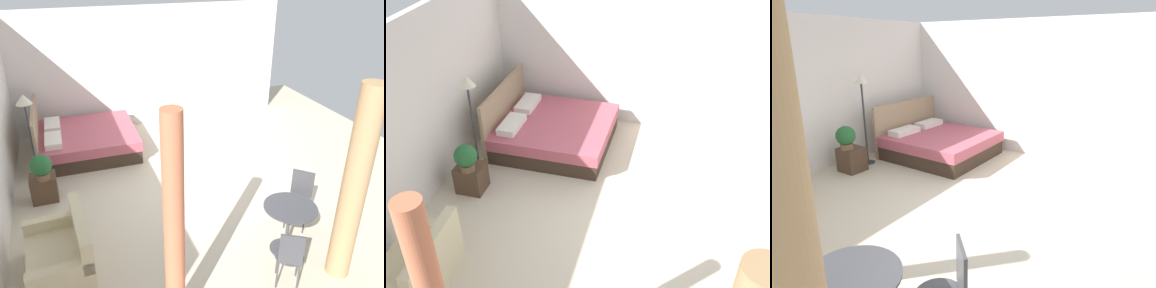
# 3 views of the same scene
# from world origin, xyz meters

# --- Properties ---
(ground_plane) EXTENTS (9.32, 9.69, 0.02)m
(ground_plane) POSITION_xyz_m (0.00, 0.00, -0.01)
(ground_plane) COLOR beige
(wall_back) EXTENTS (9.32, 0.12, 2.87)m
(wall_back) POSITION_xyz_m (0.00, 3.35, 1.44)
(wall_back) COLOR silver
(wall_back) RESTS_ON ground
(wall_right) EXTENTS (0.12, 6.69, 2.87)m
(wall_right) POSITION_xyz_m (3.16, 0.00, 1.44)
(wall_right) COLOR silver
(wall_right) RESTS_ON ground
(bed) EXTENTS (1.96, 2.07, 1.13)m
(bed) POSITION_xyz_m (1.92, 1.87, 0.28)
(bed) COLOR #38281E
(bed) RESTS_ON ground
(nightstand) EXTENTS (0.40, 0.43, 0.46)m
(nightstand) POSITION_xyz_m (0.28, 2.74, 0.23)
(nightstand) COLOR #473323
(nightstand) RESTS_ON ground
(potted_plant) EXTENTS (0.36, 0.36, 0.45)m
(potted_plant) POSITION_xyz_m (0.18, 2.72, 0.71)
(potted_plant) COLOR brown
(potted_plant) RESTS_ON nightstand
(floor_lamp) EXTENTS (0.28, 0.28, 1.81)m
(floor_lamp) POSITION_xyz_m (0.74, 2.83, 1.44)
(floor_lamp) COLOR #2D2D33
(floor_lamp) RESTS_ON ground
(cafe_chair_near_window) EXTENTS (0.60, 0.60, 0.90)m
(cafe_chair_near_window) POSITION_xyz_m (-1.79, -1.07, 0.54)
(cafe_chair_near_window) COLOR #3F3F44
(cafe_chair_near_window) RESTS_ON ground
(curtain_left) EXTENTS (0.30, 0.30, 2.68)m
(curtain_left) POSITION_xyz_m (-2.91, -0.97, 1.34)
(curtain_left) COLOR tan
(curtain_left) RESTS_ON ground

